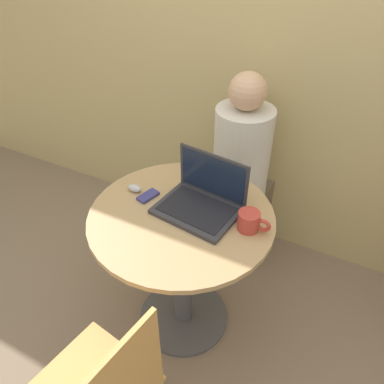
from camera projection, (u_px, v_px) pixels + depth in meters
The scene contains 8 objects.
ground_plane at pixel (184, 316), 2.14m from camera, with size 12.00×12.00×0.00m, color #7F6B56.
back_wall at pixel (259, 40), 1.96m from camera, with size 7.00×0.05×2.60m.
round_table at pixel (182, 249), 1.80m from camera, with size 0.83×0.83×0.77m.
laptop at pixel (202, 200), 1.67m from camera, with size 0.38×0.31×0.24m.
cell_phone at pixel (148, 196), 1.75m from camera, with size 0.08×0.11×0.02m.
computer_mouse at pixel (135, 188), 1.78m from camera, with size 0.07×0.04×0.04m.
coffee_cup at pixel (250, 221), 1.56m from camera, with size 0.14×0.09×0.09m.
person_seated at pixel (242, 183), 2.29m from camera, with size 0.33×0.50×1.22m.
Camera 1 is at (0.61, -1.09, 1.87)m, focal length 35.00 mm.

